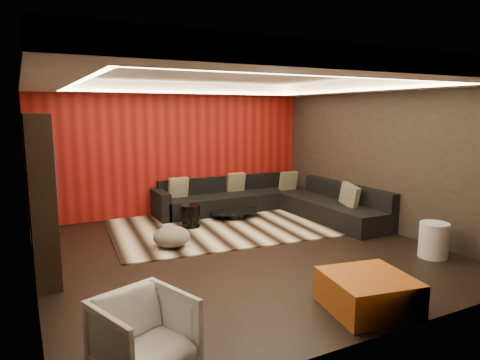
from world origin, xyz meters
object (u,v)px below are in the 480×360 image
orange_ottoman (368,293)px  armchair (144,335)px  coffee_table (235,214)px  white_side_table (434,240)px  drum_stool (190,216)px  sectional_sofa (272,203)px

orange_ottoman → armchair: 2.56m
coffee_table → white_side_table: white_side_table is taller
drum_stool → armchair: 4.61m
armchair → sectional_sofa: bearing=28.2°
white_side_table → armchair: armchair is taller
white_side_table → coffee_table: bearing=115.4°
coffee_table → orange_ottoman: size_ratio=1.19×
orange_ottoman → armchair: bearing=180.0°
coffee_table → armchair: armchair is taller
white_side_table → orange_ottoman: 2.34m
drum_stool → orange_ottoman: 4.19m
coffee_table → sectional_sofa: bearing=0.0°
drum_stool → sectional_sofa: size_ratio=0.12×
orange_ottoman → sectional_sofa: (1.41, 4.36, 0.06)m
drum_stool → armchair: (-2.00, -4.16, 0.11)m
drum_stool → sectional_sofa: sectional_sofa is taller
drum_stool → sectional_sofa: 1.98m
sectional_sofa → coffee_table: bearing=-180.0°
coffee_table → drum_stool: drum_stool is taller
drum_stool → orange_ottoman: size_ratio=0.48×
sectional_sofa → orange_ottoman: bearing=-107.9°
armchair → sectional_sofa: sectional_sofa is taller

